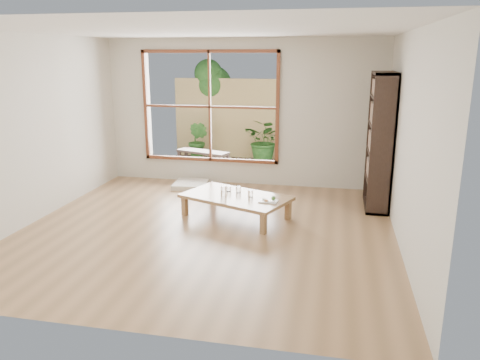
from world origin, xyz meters
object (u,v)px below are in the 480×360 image
Objects in this scene: low_table at (236,198)px; bookshelf at (380,141)px; garden_bench at (203,154)px; food_tray at (269,200)px.

bookshelf is at bearing 46.69° from low_table.
food_tray is at bearing -40.11° from garden_bench.
bookshelf reaches higher than garden_bench.
low_table is 3.11m from garden_bench.
low_table is at bearing -155.21° from bookshelf.
bookshelf is (2.04, 0.94, 0.74)m from low_table.
low_table is 0.56m from food_tray.
food_tray is (0.52, -0.19, 0.06)m from low_table.
garden_bench is (-3.35, 1.88, -0.71)m from bookshelf.
bookshelf reaches higher than low_table.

